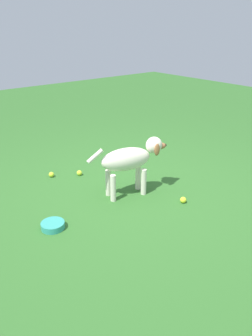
{
  "coord_description": "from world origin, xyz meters",
  "views": [
    {
      "loc": [
        2.49,
        -2.12,
        1.77
      ],
      "look_at": [
        -0.03,
        -0.06,
        0.32
      ],
      "focal_mm": 35.41,
      "sensor_mm": 36.0,
      "label": 1
    }
  ],
  "objects_px": {
    "tennis_ball_1": "(79,173)",
    "tennis_ball_2": "(51,175)",
    "tennis_ball_3": "(183,200)",
    "water_bowl": "(53,225)",
    "dog": "(131,159)",
    "tennis_ball_0": "(116,166)"
  },
  "relations": [
    {
      "from": "tennis_ball_1",
      "to": "tennis_ball_2",
      "type": "bearing_deg",
      "value": -120.88
    },
    {
      "from": "tennis_ball_3",
      "to": "water_bowl",
      "type": "relative_size",
      "value": 0.3
    },
    {
      "from": "dog",
      "to": "tennis_ball_1",
      "type": "bearing_deg",
      "value": 118.61
    },
    {
      "from": "tennis_ball_1",
      "to": "tennis_ball_3",
      "type": "xyz_separation_m",
      "value": [
        1.28,
        0.49,
        0.0
      ]
    },
    {
      "from": "tennis_ball_0",
      "to": "tennis_ball_3",
      "type": "relative_size",
      "value": 1.0
    },
    {
      "from": "tennis_ball_0",
      "to": "tennis_ball_1",
      "type": "distance_m",
      "value": 0.5
    },
    {
      "from": "tennis_ball_1",
      "to": "water_bowl",
      "type": "bearing_deg",
      "value": -43.98
    },
    {
      "from": "dog",
      "to": "water_bowl",
      "type": "distance_m",
      "value": 1.07
    },
    {
      "from": "tennis_ball_0",
      "to": "tennis_ball_3",
      "type": "xyz_separation_m",
      "value": [
        1.16,
        0.01,
        0.0
      ]
    },
    {
      "from": "tennis_ball_1",
      "to": "tennis_ball_2",
      "type": "distance_m",
      "value": 0.34
    },
    {
      "from": "water_bowl",
      "to": "tennis_ball_0",
      "type": "bearing_deg",
      "value": 118.87
    },
    {
      "from": "tennis_ball_3",
      "to": "tennis_ball_0",
      "type": "bearing_deg",
      "value": -179.68
    },
    {
      "from": "tennis_ball_0",
      "to": "tennis_ball_3",
      "type": "height_order",
      "value": "same"
    },
    {
      "from": "tennis_ball_1",
      "to": "tennis_ball_3",
      "type": "bearing_deg",
      "value": 20.88
    },
    {
      "from": "tennis_ball_1",
      "to": "tennis_ball_3",
      "type": "distance_m",
      "value": 1.37
    },
    {
      "from": "tennis_ball_1",
      "to": "dog",
      "type": "bearing_deg",
      "value": 13.73
    },
    {
      "from": "tennis_ball_0",
      "to": "water_bowl",
      "type": "bearing_deg",
      "value": -61.13
    },
    {
      "from": "tennis_ball_1",
      "to": "tennis_ball_3",
      "type": "height_order",
      "value": "same"
    },
    {
      "from": "tennis_ball_2",
      "to": "tennis_ball_3",
      "type": "bearing_deg",
      "value": 28.24
    },
    {
      "from": "tennis_ball_1",
      "to": "tennis_ball_0",
      "type": "bearing_deg",
      "value": 75.49
    },
    {
      "from": "dog",
      "to": "tennis_ball_0",
      "type": "height_order",
      "value": "dog"
    },
    {
      "from": "tennis_ball_2",
      "to": "tennis_ball_3",
      "type": "xyz_separation_m",
      "value": [
        1.46,
        0.78,
        0.0
      ]
    }
  ]
}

